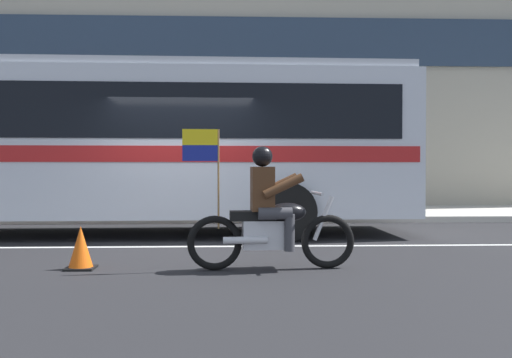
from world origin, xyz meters
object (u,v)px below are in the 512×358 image
motorcycle_with_rider (270,217)px  traffic_cone (81,249)px  fire_hydrant (362,199)px  transit_bus (127,137)px

motorcycle_with_rider → traffic_cone: 2.44m
motorcycle_with_rider → fire_hydrant: (2.70, 6.66, -0.15)m
motorcycle_with_rider → traffic_cone: motorcycle_with_rider is taller
fire_hydrant → traffic_cone: 8.31m
transit_bus → fire_hydrant: size_ratio=14.52×
fire_hydrant → traffic_cone: bearing=-127.9°
motorcycle_with_rider → traffic_cone: bearing=177.3°
transit_bus → traffic_cone: bearing=-88.5°
traffic_cone → transit_bus: bearing=91.5°
motorcycle_with_rider → fire_hydrant: bearing=68.0°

